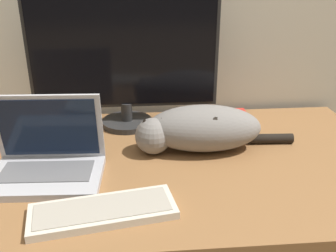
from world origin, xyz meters
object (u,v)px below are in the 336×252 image
(laptop, at_px, (47,161))
(cat, at_px, (199,128))
(monitor, at_px, (124,60))
(external_keyboard, at_px, (103,211))

(laptop, height_order, cat, laptop)
(monitor, distance_m, external_keyboard, 0.59)
(external_keyboard, bearing_deg, laptop, 120.17)
(laptop, bearing_deg, monitor, 59.88)
(laptop, bearing_deg, external_keyboard, -47.38)
(monitor, distance_m, cat, 0.35)
(laptop, xyz_separation_m, external_keyboard, (0.17, -0.20, -0.03))
(monitor, height_order, cat, monitor)
(external_keyboard, distance_m, cat, 0.43)
(monitor, xyz_separation_m, external_keyboard, (-0.05, -0.54, -0.23))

